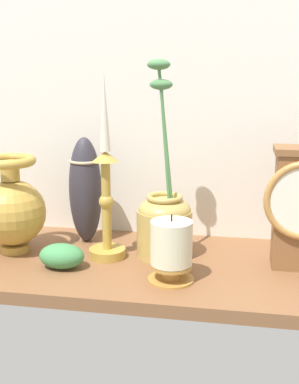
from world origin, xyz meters
The scene contains 8 objects.
ground_plane centered at (0.00, 0.00, -1.20)cm, with size 100.00×36.00×2.40cm, color brown.
back_wall centered at (0.00, 18.50, 32.50)cm, with size 120.00×2.00×65.00cm, color white.
candlestick_tall_left centered at (-15.24, 0.82, 13.44)cm, with size 7.29×7.29×36.75cm.
brass_vase_bulbous centered at (-34.88, 0.59, 9.13)cm, with size 13.43×13.43×19.89cm.
brass_vase_jar centered at (-4.19, 3.76, 7.41)cm, with size 11.07×11.07×38.48cm.
pillar_candle_front centered at (-1.13, -8.25, 5.87)cm, with size 8.23×8.23×12.20cm.
tall_ceramic_vase centered at (-22.14, 9.30, 11.59)cm, with size 6.97×6.97×22.88cm.
ivy_sprig centered at (-22.25, -6.16, 2.36)cm, with size 8.67×6.07×4.71cm.
Camera 1 is at (9.62, -89.76, 36.44)cm, focal length 46.40 mm.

